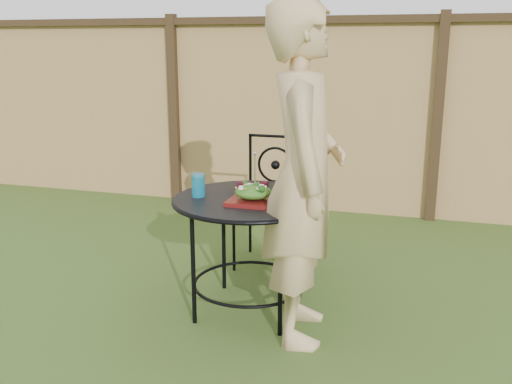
# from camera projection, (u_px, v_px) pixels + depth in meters

# --- Properties ---
(ground) EXTENTS (60.00, 60.00, 0.00)m
(ground) POSITION_uv_depth(u_px,v_px,m) (224.00, 296.00, 3.76)
(ground) COLOR #2C4416
(ground) RESTS_ON ground
(fence) EXTENTS (8.00, 0.12, 1.90)m
(fence) POSITION_uv_depth(u_px,v_px,m) (298.00, 114.00, 5.56)
(fence) COLOR tan
(fence) RESTS_ON ground
(patio_table) EXTENTS (0.92, 0.92, 0.72)m
(patio_table) POSITION_uv_depth(u_px,v_px,m) (249.00, 220.00, 3.42)
(patio_table) COLOR black
(patio_table) RESTS_ON ground
(patio_chair) EXTENTS (0.46, 0.46, 0.95)m
(patio_chair) POSITION_uv_depth(u_px,v_px,m) (270.00, 197.00, 4.24)
(patio_chair) COLOR black
(patio_chair) RESTS_ON ground
(diner) EXTENTS (0.57, 0.75, 1.85)m
(diner) POSITION_uv_depth(u_px,v_px,m) (304.00, 176.00, 3.07)
(diner) COLOR tan
(diner) RESTS_ON ground
(salad_plate) EXTENTS (0.27, 0.27, 0.02)m
(salad_plate) POSITION_uv_depth(u_px,v_px,m) (253.00, 201.00, 3.29)
(salad_plate) COLOR #411109
(salad_plate) RESTS_ON patio_table
(salad) EXTENTS (0.21, 0.21, 0.08)m
(salad) POSITION_uv_depth(u_px,v_px,m) (253.00, 192.00, 3.27)
(salad) COLOR #235614
(salad) RESTS_ON salad_plate
(fork) EXTENTS (0.01, 0.01, 0.18)m
(fork) POSITION_uv_depth(u_px,v_px,m) (255.00, 170.00, 3.24)
(fork) COLOR silver
(fork) RESTS_ON salad
(drinking_glass) EXTENTS (0.08, 0.08, 0.14)m
(drinking_glass) POSITION_uv_depth(u_px,v_px,m) (198.00, 185.00, 3.40)
(drinking_glass) COLOR #0D739B
(drinking_glass) RESTS_ON patio_table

